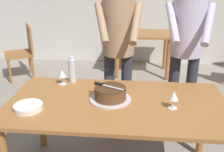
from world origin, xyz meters
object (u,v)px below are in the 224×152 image
Objects in this scene: water_bottle at (72,70)px; background_chair_1 at (23,50)px; cake_on_platter at (110,94)px; wine_glass_far at (62,74)px; main_dining_table at (117,113)px; plate_stack at (28,107)px; cake_knife at (103,85)px; person_cutting_cake at (118,42)px; person_standing_beside at (187,43)px; wine_glass_near at (174,96)px; background_table at (143,42)px.

water_bottle reaches higher than background_chair_1.
wine_glass_far is at bearing 149.72° from cake_on_platter.
water_bottle is at bearing 138.55° from cake_on_platter.
plate_stack is (-0.66, -0.19, 0.12)m from main_dining_table.
water_bottle is at bearing 136.07° from cake_knife.
main_dining_table is at bearing -86.56° from person_cutting_cake.
person_standing_beside reaches higher than plate_stack.
wine_glass_far is (-0.97, 0.38, 0.00)m from wine_glass_near.
person_cutting_cake is at bearing 36.03° from wine_glass_far.
background_chair_1 reaches higher than cake_on_platter.
background_chair_1 is at bearing 133.58° from wine_glass_near.
person_cutting_cake reaches higher than cake_on_platter.
background_chair_1 is (-2.20, 2.31, -0.36)m from wine_glass_near.
background_chair_1 reaches higher than wine_glass_near.
water_bottle is 2.38m from background_table.
person_standing_beside reaches higher than main_dining_table.
cake_knife is at bearing -98.08° from background_table.
wine_glass_far reaches higher than background_table.
plate_stack is (-0.61, -0.22, -0.03)m from cake_on_platter.
wine_glass_near is at bearing -56.91° from person_cutting_cake.
wine_glass_near reaches higher than main_dining_table.
background_chair_1 is (-1.70, 2.21, -0.31)m from cake_on_platter.
wine_glass_near is at bearing 6.39° from plate_stack.
person_standing_beside reaches higher than water_bottle.
person_cutting_cake is 1.00× the size of person_standing_beside.
person_cutting_cake reaches higher than background_chair_1.
cake_on_platter is at bearing 147.05° from main_dining_table.
person_cutting_cake reaches higher than water_bottle.
cake_knife is 2.75m from background_chair_1.
water_bottle is at bearing 139.50° from main_dining_table.
water_bottle reaches higher than background_table.
cake_on_platter is 0.55m from wine_glass_far.
cake_knife is 0.61m from plate_stack.
background_table is at bearing 72.83° from water_bottle.
wine_glass_near is 0.14× the size of background_table.
background_chair_1 is (-1.31, 1.86, -0.37)m from water_bottle.
background_table is 2.04m from background_chair_1.
person_cutting_cake is (-0.48, 0.73, 0.22)m from wine_glass_near.
main_dining_table is 1.03m from person_standing_beside.
water_bottle is at bearing 69.90° from plate_stack.
water_bottle is at bearing 153.20° from wine_glass_near.
cake_on_platter is at bearing 168.58° from wine_glass_near.
background_chair_1 is at bearing 122.45° from wine_glass_far.
plate_stack is at bearing -65.72° from background_chair_1.
cake_knife is at bearing -97.61° from person_cutting_cake.
cake_knife is (-0.06, 0.03, 0.06)m from cake_on_platter.
wine_glass_far is 0.14× the size of background_table.
cake_on_platter is 1.00m from person_standing_beside.
person_standing_beside is at bearing -32.86° from background_chair_1.
background_table is (0.37, 2.57, -0.29)m from cake_knife.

